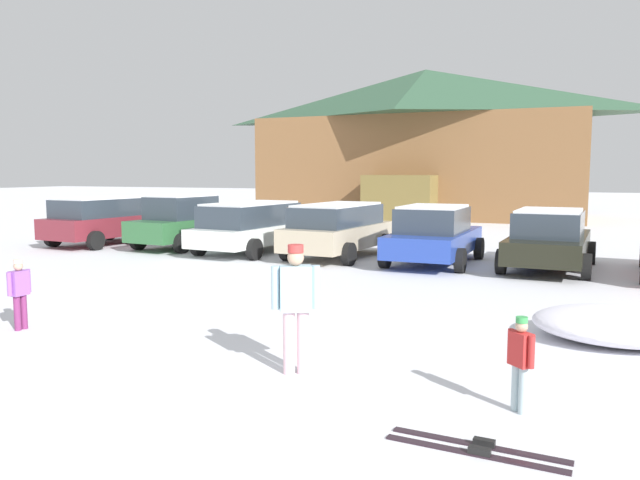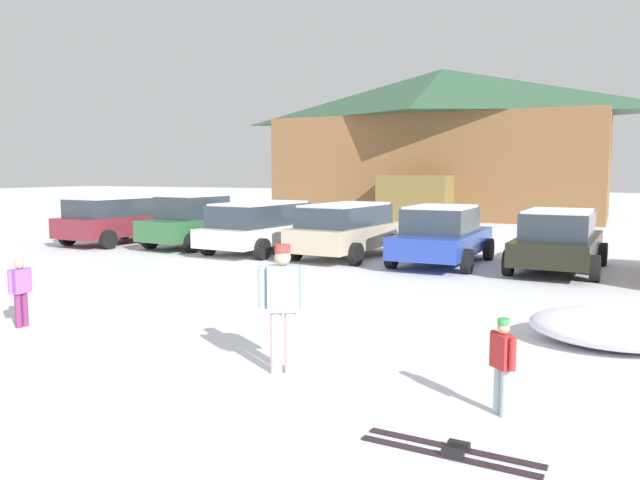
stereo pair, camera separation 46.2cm
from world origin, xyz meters
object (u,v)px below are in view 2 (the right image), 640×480
at_px(parked_blue_hatchback, 442,235).
at_px(skier_adult_in_blue_parka, 283,301).
at_px(parked_beige_suv, 346,228).
at_px(skier_child_in_purple_jacket, 20,288).
at_px(parked_white_suv, 261,225).
at_px(plowed_snow_pile, 616,328).
at_px(skier_child_in_red_jacket, 502,361).
at_px(pair_of_skis, 452,451).
at_px(parked_green_coupe, 195,221).
at_px(parked_maroon_van, 115,218).
at_px(ski_lodge, 441,142).
at_px(parked_black_sedan, 558,240).

relative_size(parked_blue_hatchback, skier_adult_in_blue_parka, 2.69).
relative_size(parked_beige_suv, skier_child_in_purple_jacket, 3.89).
height_order(parked_white_suv, plowed_snow_pile, parked_white_suv).
relative_size(skier_child_in_red_jacket, pair_of_skis, 0.62).
distance_m(parked_green_coupe, plowed_snow_pile, 14.96).
xyz_separation_m(parked_maroon_van, pair_of_skis, (14.83, -11.58, -0.89)).
relative_size(parked_beige_suv, plowed_snow_pile, 1.81).
relative_size(ski_lodge, parked_green_coupe, 4.31).
distance_m(ski_lodge, parked_blue_hatchback, 19.82).
height_order(parked_black_sedan, skier_adult_in_blue_parka, skier_adult_in_blue_parka).
xyz_separation_m(ski_lodge, plowed_snow_pile, (9.19, -25.82, -4.02)).
height_order(parked_beige_suv, skier_adult_in_blue_parka, skier_adult_in_blue_parka).
bearing_deg(parked_beige_suv, parked_black_sedan, 0.08).
height_order(skier_child_in_red_jacket, skier_adult_in_blue_parka, skier_adult_in_blue_parka).
bearing_deg(parked_white_suv, parked_maroon_van, -179.00).
height_order(parked_white_suv, skier_adult_in_blue_parka, skier_adult_in_blue_parka).
xyz_separation_m(parked_black_sedan, skier_child_in_purple_jacket, (-7.64, -10.08, -0.16)).
distance_m(parked_beige_suv, skier_child_in_purple_jacket, 10.21).
height_order(ski_lodge, parked_green_coupe, ski_lodge).
height_order(skier_child_in_purple_jacket, skier_adult_in_blue_parka, skier_adult_in_blue_parka).
height_order(parked_beige_suv, parked_black_sedan, parked_beige_suv).
xyz_separation_m(parked_blue_hatchback, skier_adult_in_blue_parka, (0.49, -10.19, 0.11)).
bearing_deg(parked_white_suv, skier_adult_in_blue_parka, -58.35).
distance_m(parked_green_coupe, skier_child_in_purple_jacket, 11.10).
height_order(parked_maroon_van, skier_adult_in_blue_parka, parked_maroon_van).
relative_size(parked_green_coupe, skier_adult_in_blue_parka, 2.58).
distance_m(parked_maroon_van, parked_green_coupe, 3.22).
bearing_deg(parked_white_suv, skier_child_in_purple_jacket, -82.88).
bearing_deg(parked_green_coupe, ski_lodge, 78.30).
bearing_deg(skier_child_in_purple_jacket, parked_blue_hatchback, 65.01).
bearing_deg(skier_child_in_purple_jacket, parked_maroon_van, 126.05).
distance_m(parked_maroon_van, skier_child_in_red_jacket, 18.36).
bearing_deg(parked_beige_suv, parked_maroon_van, -179.05).
height_order(parked_maroon_van, parked_white_suv, parked_maroon_van).
relative_size(skier_child_in_red_jacket, skier_adult_in_blue_parka, 0.63).
distance_m(skier_child_in_red_jacket, pair_of_skis, 1.29).
xyz_separation_m(ski_lodge, parked_black_sedan, (7.84, -18.74, -3.46)).
relative_size(parked_maroon_van, parked_beige_suv, 0.94).
relative_size(parked_beige_suv, pair_of_skis, 2.68).
xyz_separation_m(parked_white_suv, pair_of_skis, (8.85, -11.68, -0.86)).
xyz_separation_m(parked_maroon_van, parked_blue_hatchback, (11.84, -0.02, -0.08)).
relative_size(parked_black_sedan, skier_child_in_red_jacket, 4.47).
distance_m(parked_maroon_van, parked_black_sedan, 14.87).
xyz_separation_m(parked_green_coupe, parked_blue_hatchback, (8.65, -0.43, -0.06)).
bearing_deg(ski_lodge, skier_adult_in_blue_parka, -79.67).
bearing_deg(parked_blue_hatchback, parked_beige_suv, 176.83).
distance_m(skier_adult_in_blue_parka, pair_of_skis, 2.99).
distance_m(parked_blue_hatchback, plowed_snow_pile, 8.19).
relative_size(parked_maroon_van, parked_white_suv, 0.89).
relative_size(parked_maroon_van, skier_adult_in_blue_parka, 2.55).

